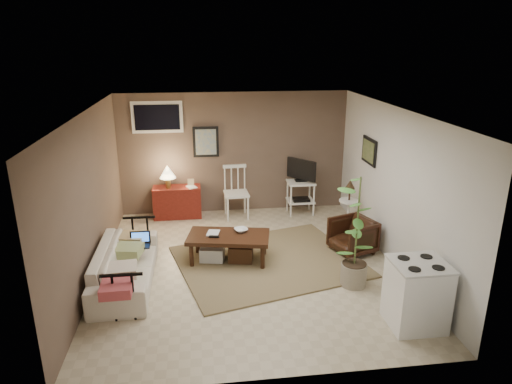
{
  "coord_description": "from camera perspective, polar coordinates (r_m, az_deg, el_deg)",
  "views": [
    {
      "loc": [
        -0.69,
        -6.32,
        3.33
      ],
      "look_at": [
        0.16,
        0.35,
        1.09
      ],
      "focal_mm": 32.0,
      "sensor_mm": 36.0,
      "label": 1
    }
  ],
  "objects": [
    {
      "name": "floor",
      "position": [
        7.18,
        -0.96,
        -9.24
      ],
      "size": [
        5.0,
        5.0,
        0.0
      ],
      "primitive_type": "plane",
      "color": "#C1B293",
      "rests_on": "ground"
    },
    {
      "name": "sofa",
      "position": [
        6.81,
        -16.09,
        -8.05
      ],
      "size": [
        0.57,
        1.94,
        0.76
      ],
      "primitive_type": "imported",
      "rotation": [
        0.0,
        0.0,
        1.57
      ],
      "color": "white",
      "rests_on": "floor"
    },
    {
      "name": "book_console",
      "position": [
        8.87,
        -8.58,
        1.15
      ],
      "size": [
        0.16,
        0.08,
        0.22
      ],
      "primitive_type": "imported",
      "rotation": [
        0.0,
        0.0,
        0.4
      ],
      "color": "#351D0E",
      "rests_on": "red_console"
    },
    {
      "name": "sofa_pillows",
      "position": [
        6.56,
        -16.02,
        -8.23
      ],
      "size": [
        0.37,
        1.85,
        0.13
      ],
      "primitive_type": null,
      "color": "beige",
      "rests_on": "sofa"
    },
    {
      "name": "rug",
      "position": [
        7.29,
        1.57,
        -8.66
      ],
      "size": [
        3.18,
        2.79,
        0.03
      ],
      "primitive_type": "cube",
      "rotation": [
        0.0,
        0.0,
        0.26
      ],
      "color": "olive",
      "rests_on": "floor"
    },
    {
      "name": "red_console",
      "position": [
        9.09,
        -9.9,
        -0.87
      ],
      "size": [
        0.92,
        0.41,
        1.07
      ],
      "color": "maroon",
      "rests_on": "floor"
    },
    {
      "name": "sofa_end_rails",
      "position": [
        6.81,
        -15.11,
        -8.43
      ],
      "size": [
        0.52,
        1.94,
        0.65
      ],
      "primitive_type": null,
      "color": "black",
      "rests_on": "floor"
    },
    {
      "name": "coffee_table",
      "position": [
        7.22,
        -3.5,
        -6.74
      ],
      "size": [
        1.36,
        0.88,
        0.48
      ],
      "color": "#351D0E",
      "rests_on": "floor"
    },
    {
      "name": "window",
      "position": [
        8.93,
        -12.25,
        9.12
      ],
      "size": [
        0.96,
        0.03,
        0.6
      ],
      "primitive_type": "cube",
      "color": "white"
    },
    {
      "name": "spindle_chair",
      "position": [
        8.93,
        -2.49,
        -0.21
      ],
      "size": [
        0.48,
        0.48,
        1.02
      ],
      "color": "white",
      "rests_on": "floor"
    },
    {
      "name": "art_right",
      "position": [
        8.13,
        13.97,
        5.0
      ],
      "size": [
        0.03,
        0.6,
        0.45
      ],
      "primitive_type": "cube",
      "color": "black"
    },
    {
      "name": "laptop",
      "position": [
        7.03,
        -14.28,
        -6.0
      ],
      "size": [
        0.3,
        0.22,
        0.2
      ],
      "color": "black",
      "rests_on": "sofa"
    },
    {
      "name": "art_back",
      "position": [
        8.99,
        -6.29,
        6.25
      ],
      "size": [
        0.5,
        0.03,
        0.6
      ],
      "primitive_type": "cube",
      "color": "black"
    },
    {
      "name": "side_table",
      "position": [
        8.42,
        11.56,
        -0.9
      ],
      "size": [
        0.36,
        0.36,
        0.96
      ],
      "color": "white",
      "rests_on": "floor"
    },
    {
      "name": "armchair",
      "position": [
        7.65,
        11.99,
        -5.19
      ],
      "size": [
        0.75,
        0.78,
        0.64
      ],
      "primitive_type": "imported",
      "rotation": [
        0.0,
        0.0,
        -1.22
      ],
      "color": "black",
      "rests_on": "floor"
    },
    {
      "name": "book_table",
      "position": [
        7.18,
        -6.13,
        -4.26
      ],
      "size": [
        0.18,
        0.06,
        0.25
      ],
      "primitive_type": "imported",
      "rotation": [
        0.0,
        0.0,
        -0.22
      ],
      "color": "#351D0E",
      "rests_on": "coffee_table"
    },
    {
      "name": "stove",
      "position": [
        5.96,
        19.44,
        -11.94
      ],
      "size": [
        0.65,
        0.6,
        0.85
      ],
      "color": "white",
      "rests_on": "floor"
    },
    {
      "name": "potted_plant",
      "position": [
        6.44,
        12.51,
        -4.47
      ],
      "size": [
        0.41,
        0.41,
        1.64
      ],
      "color": "gray",
      "rests_on": "floor"
    },
    {
      "name": "bowl",
      "position": [
        7.22,
        -1.89,
        -4.2
      ],
      "size": [
        0.21,
        0.11,
        0.21
      ],
      "primitive_type": "imported",
      "rotation": [
        0.0,
        0.0,
        0.29
      ],
      "color": "#351D0E",
      "rests_on": "coffee_table"
    },
    {
      "name": "tv_stand",
      "position": [
        9.1,
        5.63,
        0.84
      ],
      "size": [
        0.53,
        0.54,
        1.12
      ],
      "color": "white",
      "rests_on": "floor"
    }
  ]
}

